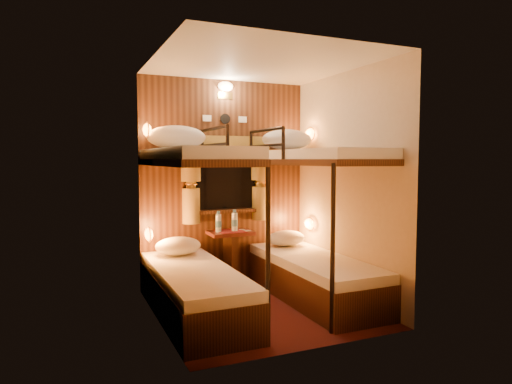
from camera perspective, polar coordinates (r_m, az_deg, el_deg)
name	(u,v)px	position (r m, az deg, el deg)	size (l,w,h in m)	color
floor	(260,308)	(4.67, 0.52, -14.34)	(2.10, 2.10, 0.00)	#3D1210
ceiling	(260,63)	(4.53, 0.54, 15.84)	(2.10, 2.10, 0.00)	silver
wall_back	(224,183)	(5.42, -3.96, 1.15)	(2.40, 2.40, 0.00)	#C6B293
wall_front	(316,196)	(3.51, 7.48, -0.50)	(2.40, 2.40, 0.00)	#C6B293
wall_left	(157,191)	(4.14, -12.23, 0.15)	(2.40, 2.40, 0.00)	#C6B293
wall_right	(346,186)	(4.93, 11.22, 0.79)	(2.40, 2.40, 0.00)	#C6B293
back_panel	(225,183)	(5.40, -3.91, 1.14)	(2.00, 0.03, 2.40)	black
bunk_left	(194,257)	(4.38, -7.70, -8.07)	(0.72, 1.90, 1.82)	black
bunk_right	(314,247)	(4.88, 7.22, -6.80)	(0.72, 1.90, 1.82)	black
window	(226,185)	(5.38, -3.80, 0.92)	(1.00, 0.12, 0.79)	black
curtains	(227,178)	(5.34, -3.69, 1.79)	(1.10, 0.22, 1.00)	olive
back_fixtures	(225,93)	(5.42, -3.84, 12.24)	(0.54, 0.09, 0.48)	black
reading_lamps	(235,181)	(5.09, -2.66, 1.41)	(2.00, 0.20, 1.25)	orange
table	(231,251)	(5.33, -3.20, -7.41)	(0.50, 0.34, 0.66)	#592214
bottle_left	(219,223)	(5.22, -4.71, -3.88)	(0.07, 0.07, 0.24)	#99BFE5
bottle_right	(235,222)	(5.27, -2.70, -3.74)	(0.07, 0.07, 0.25)	#99BFE5
sachet_a	(247,231)	(5.30, -1.10, -4.86)	(0.07, 0.05, 0.01)	silver
sachet_b	(242,230)	(5.38, -1.77, -4.73)	(0.07, 0.05, 0.01)	silver
pillow_lower_left	(178,246)	(4.98, -9.71, -6.66)	(0.49, 0.35, 0.19)	silver
pillow_lower_right	(286,238)	(5.43, 3.79, -5.77)	(0.46, 0.33, 0.18)	silver
pillow_upper_left	(176,137)	(4.91, -9.91, 6.76)	(0.63, 0.45, 0.25)	silver
pillow_upper_right	(287,140)	(5.35, 3.90, 6.55)	(0.61, 0.43, 0.24)	silver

